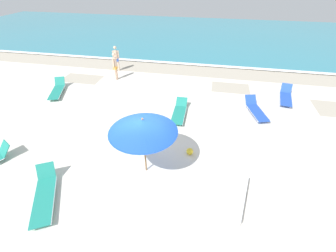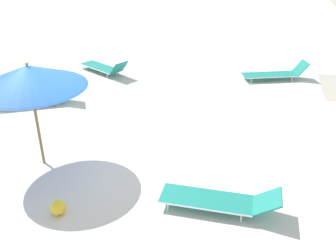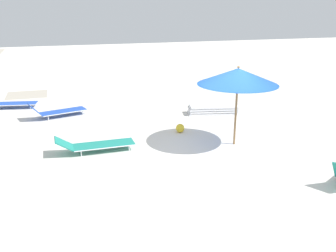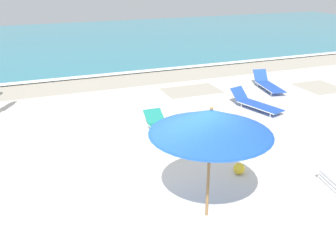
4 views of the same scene
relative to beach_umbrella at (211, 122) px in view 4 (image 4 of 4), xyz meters
name	(u,v)px [view 4 (image 4 of 4)]	position (x,y,z in m)	size (l,w,h in m)	color
ground_plane	(175,198)	(-0.31, 0.89, -2.09)	(60.00, 60.00, 0.16)	silver
ocean_water	(62,42)	(-0.31, 21.03, -1.98)	(60.00, 19.83, 0.07)	teal
beach_umbrella	(211,122)	(0.00, 0.00, 0.00)	(2.28, 2.28, 2.31)	olive
sun_lounger_under_umbrella	(268,84)	(6.23, 6.74, -1.79)	(0.96, 2.09, 0.62)	blue
sun_lounger_near_water_right	(255,103)	(4.41, 4.92, -1.79)	(1.14, 2.11, 0.59)	blue
sun_lounger_mid_beach_solo	(164,129)	(0.60, 3.97, -1.80)	(0.66, 2.17, 0.48)	#1E8475
beach_ball	(239,169)	(1.47, 1.18, -1.87)	(0.28, 0.28, 0.28)	yellow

